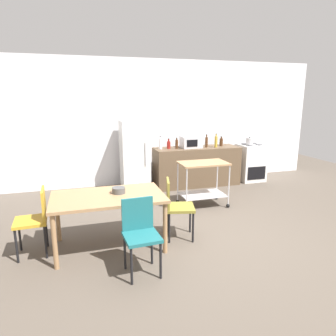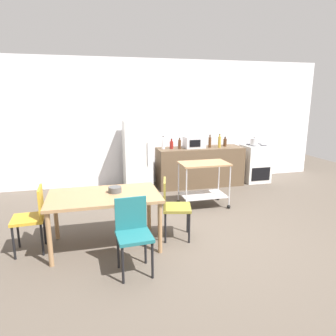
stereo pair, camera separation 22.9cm
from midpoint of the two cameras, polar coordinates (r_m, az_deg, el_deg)
The scene contains 19 objects.
ground_plane at distance 4.73m, azimuth 7.84°, elevation -12.60°, with size 12.00×12.00×0.00m, color brown.
back_wall at distance 7.34m, azimuth -1.28°, elevation 8.52°, with size 8.40×0.12×2.90m, color white.
kitchen_counter at distance 7.19m, azimuth 6.85°, elevation 0.26°, with size 2.00×0.64×0.90m, color brown.
dining_table at distance 4.25m, azimuth -10.30°, elevation -5.95°, with size 1.50×0.90×0.75m.
chair_mustard at distance 4.42m, azimuth -22.61°, elevation -8.12°, with size 0.42×0.42×0.89m.
chair_olive at distance 4.47m, azimuth 2.33°, elevation -6.85°, with size 0.48×0.48×0.89m.
chair_teal at distance 3.67m, azimuth -4.75°, elevation -11.54°, with size 0.42×0.42×0.89m.
stove_oven at distance 7.84m, azimuth 16.74°, elevation 0.88°, with size 0.60×0.61×0.92m.
refrigerator at distance 6.84m, azimuth -4.79°, elevation 2.42°, with size 0.60×0.63×1.55m.
kitchen_cart at distance 5.79m, azimuth 7.82°, elevation -1.70°, with size 0.91×0.57×0.85m.
bottle_sparkling_water at distance 6.85m, azimuth 0.07°, elevation 4.60°, with size 0.07×0.07×0.29m.
bottle_soda at distance 6.90m, azimuth 1.61°, elevation 4.38°, with size 0.08×0.08×0.23m.
bottle_sesame_oil at distance 6.90m, azimuth 3.12°, elevation 4.49°, with size 0.07×0.07×0.25m.
microwave at distance 7.04m, azimuth 5.86°, elevation 4.81°, with size 0.46×0.35×0.26m.
bottle_olive_oil at distance 7.15m, azimuth 8.74°, elevation 4.81°, with size 0.06×0.06×0.30m.
bottle_soy_sauce at distance 7.18m, azimuth 10.51°, elevation 4.84°, with size 0.07×0.07×0.32m.
bottle_wine at distance 7.39m, azimuth 11.49°, elevation 4.74°, with size 0.08×0.08×0.23m.
fruit_bowl at distance 4.29m, azimuth -8.38°, elevation -4.03°, with size 0.18×0.18×0.08m, color #4C4C4C.
kettle at distance 7.60m, azimuth 16.62°, elevation 4.72°, with size 0.24×0.17×0.19m.
Camera 2 is at (-1.54, -3.96, 2.05)m, focal length 32.59 mm.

